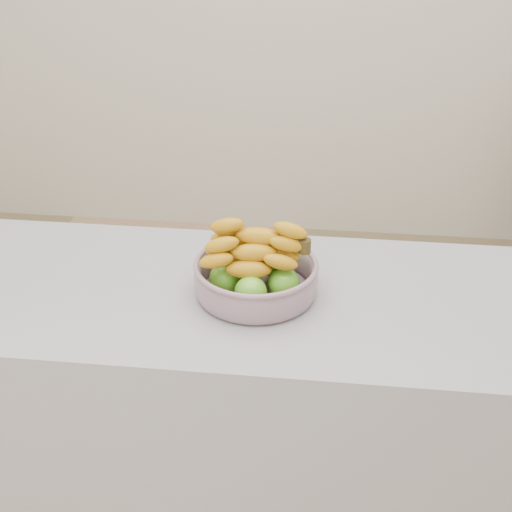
# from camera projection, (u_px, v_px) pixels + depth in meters

# --- Properties ---
(counter) EXTENTS (2.00, 0.60, 0.90)m
(counter) POSITION_uv_depth(u_px,v_px,m) (240.00, 435.00, 1.89)
(counter) COLOR gray
(counter) RESTS_ON ground
(fruit_bowl) EXTENTS (0.29, 0.29, 0.17)m
(fruit_bowl) POSITION_uv_depth(u_px,v_px,m) (256.00, 273.00, 1.63)
(fruit_bowl) COLOR #96A5B5
(fruit_bowl) RESTS_ON counter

